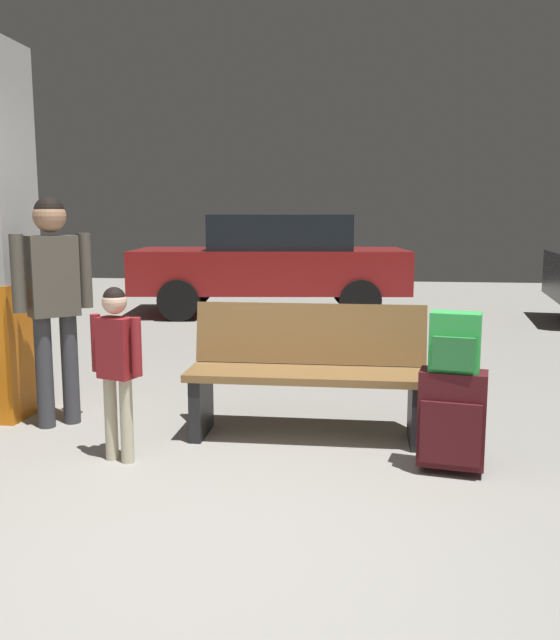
% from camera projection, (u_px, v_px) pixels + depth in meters
% --- Properties ---
extents(ground_plane, '(18.00, 18.00, 0.10)m').
position_uv_depth(ground_plane, '(292.00, 366.00, 6.96)').
color(ground_plane, gray).
extents(bench, '(1.60, 0.53, 0.89)m').
position_uv_depth(bench, '(308.00, 372.00, 4.55)').
color(bench, brown).
rests_on(bench, ground_plane).
extents(suitcase, '(0.41, 0.29, 0.60)m').
position_uv_depth(suitcase, '(452.00, 419.00, 3.90)').
color(suitcase, '#471419').
rests_on(suitcase, ground_plane).
extents(backpack_bright, '(0.31, 0.24, 0.34)m').
position_uv_depth(backpack_bright, '(455.00, 343.00, 3.83)').
color(backpack_bright, green).
rests_on(backpack_bright, suitcase).
extents(child, '(0.35, 0.25, 1.07)m').
position_uv_depth(child, '(116.00, 355.00, 4.03)').
color(child, beige).
rests_on(child, ground_plane).
extents(adult, '(0.44, 0.40, 1.62)m').
position_uv_depth(adult, '(53.00, 286.00, 4.69)').
color(adult, '#38383D').
rests_on(adult, ground_plane).
extents(parked_car_far, '(4.27, 2.15, 1.51)m').
position_uv_depth(parked_car_far, '(273.00, 261.00, 10.35)').
color(parked_car_far, maroon).
rests_on(parked_car_far, ground_plane).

